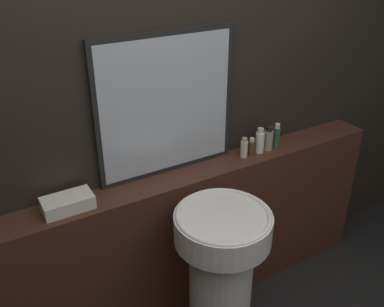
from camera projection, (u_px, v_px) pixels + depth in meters
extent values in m
cube|color=black|center=(165.00, 115.00, 2.25)|extent=(8.00, 0.06, 2.50)
cube|color=#422319|center=(179.00, 246.00, 2.51)|extent=(2.68, 0.21, 0.95)
cylinder|color=silver|center=(220.00, 298.00, 2.25)|extent=(0.32, 0.32, 0.79)
cylinder|color=silver|center=(223.00, 227.00, 2.04)|extent=(0.47, 0.47, 0.14)
torus|color=silver|center=(223.00, 215.00, 2.01)|extent=(0.46, 0.46, 0.02)
cube|color=black|center=(166.00, 106.00, 2.17)|extent=(0.77, 0.03, 0.75)
cube|color=#B2BCC6|center=(167.00, 106.00, 2.16)|extent=(0.72, 0.02, 0.70)
cube|color=silver|center=(68.00, 203.00, 2.00)|extent=(0.24, 0.13, 0.07)
cylinder|color=beige|center=(244.00, 149.00, 2.46)|extent=(0.04, 0.04, 0.10)
cylinder|color=tan|center=(245.00, 140.00, 2.43)|extent=(0.03, 0.03, 0.02)
cylinder|color=#4C3823|center=(251.00, 148.00, 2.49)|extent=(0.04, 0.04, 0.09)
cylinder|color=silver|center=(252.00, 140.00, 2.46)|extent=(0.03, 0.03, 0.02)
cylinder|color=white|center=(260.00, 142.00, 2.50)|extent=(0.05, 0.05, 0.13)
cylinder|color=silver|center=(261.00, 131.00, 2.47)|extent=(0.04, 0.04, 0.03)
cylinder|color=gray|center=(268.00, 140.00, 2.53)|extent=(0.05, 0.05, 0.12)
cylinder|color=black|center=(269.00, 129.00, 2.50)|extent=(0.04, 0.04, 0.03)
cylinder|color=#2D4C3D|center=(276.00, 138.00, 2.56)|extent=(0.04, 0.04, 0.13)
cylinder|color=silver|center=(277.00, 126.00, 2.52)|extent=(0.03, 0.03, 0.03)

